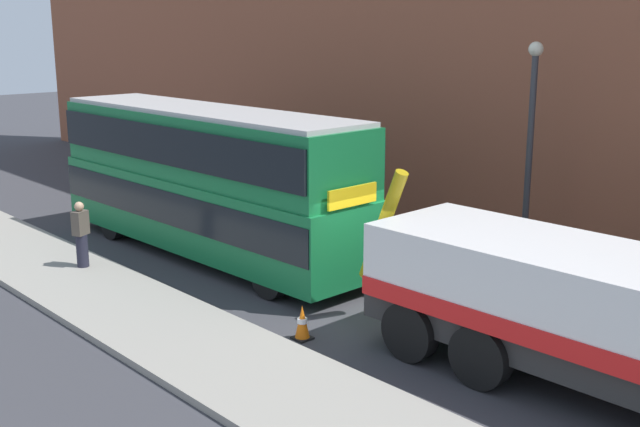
# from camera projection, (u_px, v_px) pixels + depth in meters

# --- Properties ---
(ground_plane) EXTENTS (120.00, 120.00, 0.00)m
(ground_plane) POSITION_uv_depth(u_px,v_px,m) (384.00, 312.00, 17.50)
(ground_plane) COLOR #38383D
(near_kerb) EXTENTS (60.00, 2.80, 0.15)m
(near_kerb) POSITION_uv_depth(u_px,v_px,m) (230.00, 362.00, 14.73)
(near_kerb) COLOR gray
(near_kerb) RESTS_ON ground_plane
(recovery_tow_truck) EXTENTS (10.17, 2.84, 3.67)m
(recovery_tow_truck) POSITION_uv_depth(u_px,v_px,m) (637.00, 309.00, 12.71)
(recovery_tow_truck) COLOR #2D2D2D
(recovery_tow_truck) RESTS_ON ground_plane
(double_decker_bus) EXTENTS (11.09, 2.80, 4.06)m
(double_decker_bus) POSITION_uv_depth(u_px,v_px,m) (206.00, 176.00, 21.31)
(double_decker_bus) COLOR #146B38
(double_decker_bus) RESTS_ON ground_plane
(pedestrian_onlooker) EXTENTS (0.40, 0.47, 1.71)m
(pedestrian_onlooker) POSITION_uv_depth(u_px,v_px,m) (81.00, 235.00, 20.09)
(pedestrian_onlooker) COLOR #232333
(pedestrian_onlooker) RESTS_ON near_kerb
(traffic_cone_near_bus) EXTENTS (0.36, 0.36, 0.72)m
(traffic_cone_near_bus) POSITION_uv_depth(u_px,v_px,m) (302.00, 323.00, 15.94)
(traffic_cone_near_bus) COLOR orange
(traffic_cone_near_bus) RESTS_ON ground_plane
(street_lamp) EXTENTS (0.36, 0.36, 5.83)m
(street_lamp) POSITION_uv_depth(u_px,v_px,m) (530.00, 139.00, 19.41)
(street_lamp) COLOR #38383D
(street_lamp) RESTS_ON ground_plane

